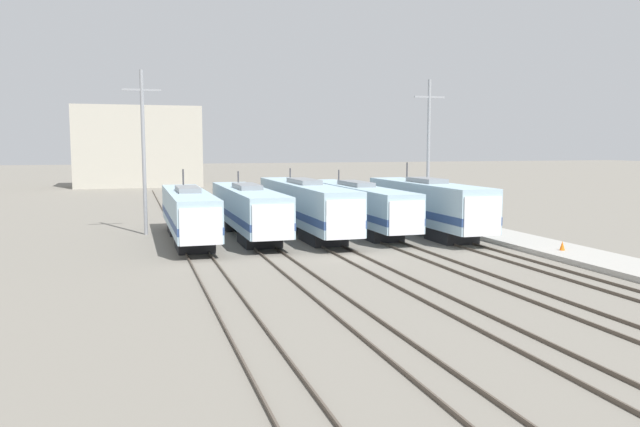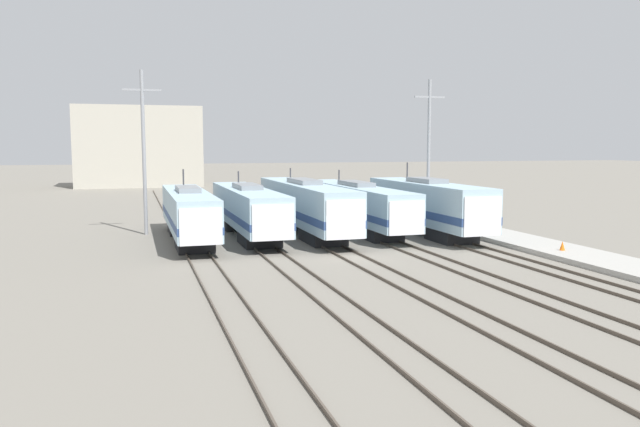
% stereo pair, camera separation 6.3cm
% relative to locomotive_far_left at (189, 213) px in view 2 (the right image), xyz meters
% --- Properties ---
extents(ground_plane, '(400.00, 400.00, 0.00)m').
position_rel_locomotive_far_left_xyz_m(ground_plane, '(8.98, -7.98, -2.03)').
color(ground_plane, slate).
extents(rail_pair_far_left, '(1.50, 120.00, 0.15)m').
position_rel_locomotive_far_left_xyz_m(rail_pair_far_left, '(0.00, -7.98, -1.95)').
color(rail_pair_far_left, '#4C4238').
rests_on(rail_pair_far_left, ground_plane).
extents(rail_pair_center_left, '(1.51, 120.00, 0.15)m').
position_rel_locomotive_far_left_xyz_m(rail_pair_center_left, '(4.49, -7.98, -1.95)').
color(rail_pair_center_left, '#4C4238').
rests_on(rail_pair_center_left, ground_plane).
extents(rail_pair_center, '(1.51, 120.00, 0.15)m').
position_rel_locomotive_far_left_xyz_m(rail_pair_center, '(8.98, -7.98, -1.95)').
color(rail_pair_center, '#4C4238').
rests_on(rail_pair_center, ground_plane).
extents(rail_pair_center_right, '(1.51, 120.00, 0.15)m').
position_rel_locomotive_far_left_xyz_m(rail_pair_center_right, '(13.47, -7.98, -1.95)').
color(rail_pair_center_right, '#4C4238').
rests_on(rail_pair_center_right, ground_plane).
extents(rail_pair_far_right, '(1.50, 120.00, 0.15)m').
position_rel_locomotive_far_left_xyz_m(rail_pair_far_right, '(17.96, -7.98, -1.95)').
color(rail_pair_far_right, '#4C4238').
rests_on(rail_pair_far_right, ground_plane).
extents(locomotive_far_left, '(2.79, 16.70, 5.03)m').
position_rel_locomotive_far_left_xyz_m(locomotive_far_left, '(0.00, 0.00, 0.00)').
color(locomotive_far_left, '#232326').
rests_on(locomotive_far_left, ground_plane).
extents(locomotive_center_left, '(2.95, 17.83, 4.77)m').
position_rel_locomotive_far_left_xyz_m(locomotive_center_left, '(4.49, 0.99, 0.02)').
color(locomotive_center_left, '#232326').
rests_on(locomotive_center_left, ground_plane).
extents(locomotive_center, '(2.88, 19.74, 4.95)m').
position_rel_locomotive_far_left_xyz_m(locomotive_center, '(8.98, 1.22, 0.16)').
color(locomotive_center, '#232326').
rests_on(locomotive_center, ground_plane).
extents(locomotive_center_right, '(2.80, 19.54, 4.74)m').
position_rel_locomotive_far_left_xyz_m(locomotive_center_right, '(13.47, 1.65, 0.03)').
color(locomotive_center_right, '#232326').
rests_on(locomotive_center_right, ground_plane).
extents(locomotive_far_right, '(3.02, 16.27, 5.45)m').
position_rel_locomotive_far_left_xyz_m(locomotive_far_right, '(17.96, -1.78, 0.21)').
color(locomotive_far_right, '#232326').
rests_on(locomotive_far_right, ground_plane).
extents(catenary_tower_left, '(2.85, 0.28, 12.50)m').
position_rel_locomotive_far_left_xyz_m(catenary_tower_left, '(-2.87, 4.62, 4.55)').
color(catenary_tower_left, gray).
rests_on(catenary_tower_left, ground_plane).
extents(catenary_tower_right, '(2.85, 0.28, 12.50)m').
position_rel_locomotive_far_left_xyz_m(catenary_tower_right, '(21.07, 4.62, 4.55)').
color(catenary_tower_right, gray).
rests_on(catenary_tower_right, ground_plane).
extents(platform, '(4.00, 120.00, 0.33)m').
position_rel_locomotive_far_left_xyz_m(platform, '(22.21, -7.98, -1.86)').
color(platform, '#A8A59E').
rests_on(platform, ground_plane).
extents(traffic_cone, '(0.34, 0.34, 0.58)m').
position_rel_locomotive_far_left_xyz_m(traffic_cone, '(21.78, -12.51, -1.41)').
color(traffic_cone, orange).
rests_on(traffic_cone, platform).
extents(depot_building, '(20.19, 9.58, 13.22)m').
position_rel_locomotive_far_left_xyz_m(depot_building, '(-2.43, 63.69, 4.58)').
color(depot_building, '#B2AD9E').
rests_on(depot_building, ground_plane).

